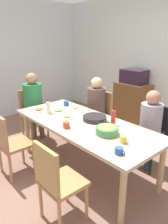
{
  "coord_description": "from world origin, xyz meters",
  "views": [
    {
      "loc": [
        2.08,
        -1.82,
        1.85
      ],
      "look_at": [
        0.0,
        0.0,
        0.87
      ],
      "focal_mm": 35.46,
      "sensor_mm": 36.0,
      "label": 1
    }
  ],
  "objects_px": {
    "dining_table": "(84,127)",
    "chair_1": "(153,132)",
    "person_1": "(150,123)",
    "bottle_1": "(48,107)",
    "cup_3": "(66,103)",
    "chair_4": "(32,111)",
    "cup_2": "(124,140)",
    "bottle_0": "(113,117)",
    "bowl_0": "(107,130)",
    "plate_2": "(59,111)",
    "plate_3": "(67,116)",
    "chair_3": "(56,180)",
    "chair_2": "(99,113)",
    "serving_pan": "(95,118)",
    "plate_0": "(76,107)",
    "cup_1": "(66,125)",
    "side_cabinet": "(132,104)",
    "person_2": "(96,104)",
    "person_4": "(33,100)",
    "microwave": "(134,76)",
    "chair_0": "(9,141)",
    "cup_0": "(119,151)"
  },
  "relations": [
    {
      "from": "dining_table",
      "to": "chair_1",
      "type": "relative_size",
      "value": 2.42
    },
    {
      "from": "person_1",
      "to": "bottle_1",
      "type": "bearing_deg",
      "value": -142.7
    },
    {
      "from": "person_1",
      "to": "cup_3",
      "type": "bearing_deg",
      "value": -159.82
    },
    {
      "from": "chair_4",
      "to": "cup_2",
      "type": "relative_size",
      "value": 8.25
    },
    {
      "from": "bottle_0",
      "to": "chair_1",
      "type": "bearing_deg",
      "value": 68.23
    },
    {
      "from": "chair_1",
      "to": "bowl_0",
      "type": "distance_m",
      "value": 0.91
    },
    {
      "from": "plate_2",
      "to": "plate_3",
      "type": "xyz_separation_m",
      "value": [
        0.29,
        -0.05,
        0.0
      ]
    },
    {
      "from": "chair_1",
      "to": "bottle_0",
      "type": "relative_size",
      "value": 3.8
    },
    {
      "from": "chair_3",
      "to": "cup_2",
      "type": "xyz_separation_m",
      "value": [
        0.19,
        0.77,
        0.25
      ]
    },
    {
      "from": "chair_2",
      "to": "chair_4",
      "type": "xyz_separation_m",
      "value": [
        -0.92,
        -0.84,
        0.0
      ]
    },
    {
      "from": "cup_2",
      "to": "chair_3",
      "type": "bearing_deg",
      "value": -103.59
    },
    {
      "from": "person_1",
      "to": "chair_2",
      "type": "distance_m",
      "value": 1.11
    },
    {
      "from": "serving_pan",
      "to": "chair_3",
      "type": "bearing_deg",
      "value": -63.14
    },
    {
      "from": "dining_table",
      "to": "plate_2",
      "type": "xyz_separation_m",
      "value": [
        -0.59,
        -0.0,
        0.09
      ]
    },
    {
      "from": "plate_3",
      "to": "bottle_1",
      "type": "xyz_separation_m",
      "value": [
        -0.33,
        -0.1,
        0.09
      ]
    },
    {
      "from": "plate_0",
      "to": "cup_2",
      "type": "relative_size",
      "value": 2.36
    },
    {
      "from": "chair_1",
      "to": "cup_1",
      "type": "relative_size",
      "value": 7.44
    },
    {
      "from": "plate_3",
      "to": "side_cabinet",
      "type": "xyz_separation_m",
      "value": [
        -0.31,
        1.93,
        -0.29
      ]
    },
    {
      "from": "person_2",
      "to": "plate_3",
      "type": "distance_m",
      "value": 0.83
    },
    {
      "from": "person_4",
      "to": "microwave",
      "type": "xyz_separation_m",
      "value": [
        0.77,
        1.88,
        0.3
      ]
    },
    {
      "from": "chair_0",
      "to": "microwave",
      "type": "xyz_separation_m",
      "value": [
        -0.07,
        2.72,
        0.53
      ]
    },
    {
      "from": "plate_3",
      "to": "microwave",
      "type": "relative_size",
      "value": 0.49
    },
    {
      "from": "plate_2",
      "to": "person_4",
      "type": "bearing_deg",
      "value": 179.77
    },
    {
      "from": "person_2",
      "to": "cup_0",
      "type": "relative_size",
      "value": 9.57
    },
    {
      "from": "plate_0",
      "to": "bowl_0",
      "type": "bearing_deg",
      "value": -18.37
    },
    {
      "from": "cup_3",
      "to": "bottle_1",
      "type": "relative_size",
      "value": 0.57
    },
    {
      "from": "chair_2",
      "to": "plate_0",
      "type": "relative_size",
      "value": 3.5
    },
    {
      "from": "bottle_1",
      "to": "person_4",
      "type": "bearing_deg",
      "value": 168.36
    },
    {
      "from": "person_1",
      "to": "serving_pan",
      "type": "xyz_separation_m",
      "value": [
        -0.51,
        -0.58,
        0.06
      ]
    },
    {
      "from": "chair_3",
      "to": "chair_2",
      "type": "bearing_deg",
      "value": 122.99
    },
    {
      "from": "cup_0",
      "to": "cup_2",
      "type": "xyz_separation_m",
      "value": [
        -0.12,
        0.22,
        0.01
      ]
    },
    {
      "from": "person_1",
      "to": "cup_1",
      "type": "height_order",
      "value": "person_1"
    },
    {
      "from": "chair_4",
      "to": "cup_0",
      "type": "bearing_deg",
      "value": -6.98
    },
    {
      "from": "plate_2",
      "to": "serving_pan",
      "type": "height_order",
      "value": "serving_pan"
    },
    {
      "from": "chair_2",
      "to": "person_2",
      "type": "xyz_separation_m",
      "value": [
        -0.0,
        -0.09,
        0.19
      ]
    },
    {
      "from": "chair_0",
      "to": "chair_4",
      "type": "distance_m",
      "value": 1.25
    },
    {
      "from": "chair_4",
      "to": "serving_pan",
      "type": "bearing_deg",
      "value": 6.4
    },
    {
      "from": "person_1",
      "to": "plate_2",
      "type": "distance_m",
      "value": 1.36
    },
    {
      "from": "bottle_1",
      "to": "chair_1",
      "type": "bearing_deg",
      "value": 40.01
    },
    {
      "from": "cup_1",
      "to": "cup_3",
      "type": "height_order",
      "value": "cup_3"
    },
    {
      "from": "person_4",
      "to": "bottle_1",
      "type": "height_order",
      "value": "person_4"
    },
    {
      "from": "chair_0",
      "to": "plate_3",
      "type": "distance_m",
      "value": 0.85
    },
    {
      "from": "person_4",
      "to": "cup_2",
      "type": "distance_m",
      "value": 2.11
    },
    {
      "from": "cup_1",
      "to": "bottle_1",
      "type": "bearing_deg",
      "value": 167.98
    },
    {
      "from": "chair_3",
      "to": "microwave",
      "type": "xyz_separation_m",
      "value": [
        -1.16,
        2.72,
        0.53
      ]
    },
    {
      "from": "cup_0",
      "to": "cup_3",
      "type": "distance_m",
      "value": 1.7
    },
    {
      "from": "cup_1",
      "to": "microwave",
      "type": "height_order",
      "value": "microwave"
    },
    {
      "from": "person_2",
      "to": "chair_0",
      "type": "bearing_deg",
      "value": -90.0
    },
    {
      "from": "bottle_0",
      "to": "cup_3",
      "type": "bearing_deg",
      "value": 178.55
    },
    {
      "from": "chair_4",
      "to": "bottle_0",
      "type": "bearing_deg",
      "value": 7.76
    }
  ]
}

